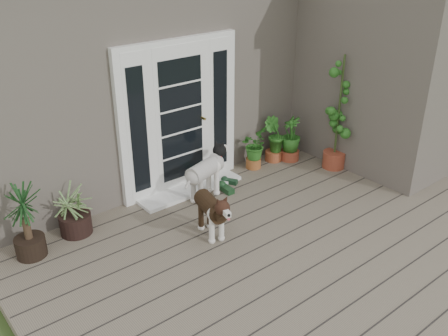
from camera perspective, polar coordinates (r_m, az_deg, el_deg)
deck at (r=6.05m, az=8.94°, el=-9.58°), size 6.20×4.60×0.12m
house_main at (r=8.58m, az=-12.00°, el=11.97°), size 7.40×4.00×3.10m
house_wing at (r=8.18m, az=18.03°, el=10.60°), size 1.60×2.40×3.10m
door_unit at (r=6.89m, az=-5.13°, el=5.89°), size 1.90×0.14×2.15m
door_step at (r=7.16m, az=-3.90°, el=-2.44°), size 1.60×0.40×0.05m
brindle_dog at (r=6.02m, az=-1.52°, el=-5.34°), size 0.46×0.76×0.60m
white_dog at (r=6.83m, az=-2.20°, el=-1.07°), size 0.84×0.54×0.65m
spider_plant at (r=6.31m, az=-17.00°, el=-4.48°), size 0.83×0.83×0.70m
yucca at (r=5.99m, az=-21.95°, el=-5.63°), size 0.68×0.68×0.95m
herb_a at (r=7.74m, az=3.46°, el=1.92°), size 0.62×0.62×0.56m
herb_b at (r=8.03m, az=5.77°, el=2.62°), size 0.49×0.49×0.52m
herb_c at (r=8.07m, az=7.69°, el=2.91°), size 0.49×0.49×0.60m
sapling at (r=7.70m, az=13.12°, el=6.36°), size 0.60×0.60×1.86m
clog_left at (r=7.34m, az=0.65°, el=-1.48°), size 0.24×0.30×0.08m
clog_right at (r=7.12m, az=0.19°, el=-2.32°), size 0.17×0.34×0.10m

